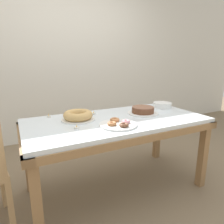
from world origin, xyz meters
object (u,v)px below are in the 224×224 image
object	(u,v)px
plate_stack	(162,105)
tealight_centre	(93,113)
pastry_platter	(118,124)
cake_golden_bundt	(78,116)
tealight_right_edge	(77,127)
tealight_left_edge	(83,112)
cake_chocolate_round	(143,111)
tealight_near_front	(49,116)

from	to	relation	value
plate_stack	tealight_centre	xyz separation A→B (m)	(-0.83, 0.07, -0.02)
tealight_centre	pastry_platter	bearing A→B (deg)	-82.96
plate_stack	pastry_platter	bearing A→B (deg)	-155.17
cake_golden_bundt	tealight_right_edge	world-z (taller)	cake_golden_bundt
tealight_centre	tealight_left_edge	world-z (taller)	same
cake_chocolate_round	pastry_platter	size ratio (longest dim) A/B	0.98
tealight_centre	tealight_near_front	size ratio (longest dim) A/B	1.00
cake_chocolate_round	tealight_near_front	xyz separation A→B (m)	(-0.89, 0.30, -0.02)
plate_stack	tealight_near_front	world-z (taller)	plate_stack
plate_stack	tealight_centre	distance (m)	0.84
tealight_near_front	tealight_right_edge	bearing A→B (deg)	-72.60
tealight_left_edge	tealight_near_front	bearing A→B (deg)	179.45
cake_chocolate_round	pastry_platter	xyz separation A→B (m)	(-0.41, -0.23, -0.02)
tealight_right_edge	plate_stack	bearing A→B (deg)	14.30
cake_golden_bundt	tealight_centre	size ratio (longest dim) A/B	7.65
tealight_left_edge	pastry_platter	bearing A→B (deg)	-75.67
cake_golden_bundt	plate_stack	size ratio (longest dim) A/B	1.46
tealight_right_edge	tealight_left_edge	distance (m)	0.49
cake_golden_bundt	tealight_right_edge	distance (m)	0.25
cake_chocolate_round	pastry_platter	world-z (taller)	cake_chocolate_round
tealight_centre	tealight_near_front	world-z (taller)	same
cake_golden_bundt	tealight_near_front	bearing A→B (deg)	135.81
pastry_platter	tealight_left_edge	bearing A→B (deg)	104.33
cake_chocolate_round	cake_golden_bundt	bearing A→B (deg)	173.40
pastry_platter	plate_stack	xyz separation A→B (m)	(0.78, 0.36, 0.02)
pastry_platter	tealight_near_front	distance (m)	0.71
cake_chocolate_round	tealight_left_edge	xyz separation A→B (m)	(-0.55, 0.29, -0.02)
pastry_platter	tealight_right_edge	size ratio (longest dim) A/B	8.03
plate_stack	tealight_right_edge	size ratio (longest dim) A/B	5.25
pastry_platter	tealight_centre	distance (m)	0.44
pastry_platter	plate_stack	world-z (taller)	plate_stack
cake_chocolate_round	tealight_near_front	size ratio (longest dim) A/B	7.89
cake_chocolate_round	tealight_left_edge	size ratio (longest dim) A/B	7.89
tealight_near_front	pastry_platter	bearing A→B (deg)	-47.58
cake_golden_bundt	tealight_right_edge	xyz separation A→B (m)	(-0.09, -0.23, -0.03)
tealight_centre	tealight_right_edge	size ratio (longest dim) A/B	1.00
cake_chocolate_round	tealight_near_front	distance (m)	0.94
cake_golden_bundt	pastry_platter	bearing A→B (deg)	-50.26
cake_chocolate_round	pastry_platter	distance (m)	0.47
cake_golden_bundt	cake_chocolate_round	bearing A→B (deg)	-6.60
tealight_right_edge	tealight_centre	bearing A→B (deg)	51.45
pastry_platter	tealight_centre	bearing A→B (deg)	97.04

